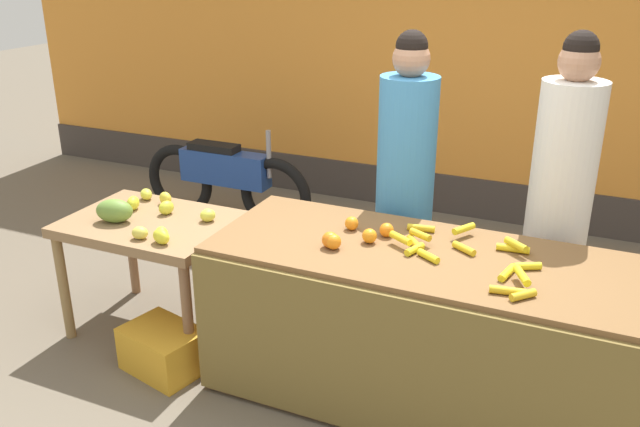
% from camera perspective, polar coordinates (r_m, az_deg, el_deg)
% --- Properties ---
extents(ground_plane, '(24.00, 24.00, 0.00)m').
position_cam_1_polar(ground_plane, '(3.88, 2.60, -13.71)').
color(ground_plane, '#665B4C').
extents(market_wall_back, '(9.31, 0.23, 3.47)m').
position_cam_1_polar(market_wall_back, '(5.87, 13.37, 15.88)').
color(market_wall_back, orange).
rests_on(market_wall_back, ground).
extents(fruit_stall_counter, '(2.16, 0.86, 0.84)m').
position_cam_1_polar(fruit_stall_counter, '(3.54, 8.49, -9.61)').
color(fruit_stall_counter, brown).
rests_on(fruit_stall_counter, ground).
extents(side_table_wooden, '(0.99, 0.73, 0.74)m').
position_cam_1_polar(side_table_wooden, '(4.14, -14.10, -1.77)').
color(side_table_wooden, olive).
rests_on(side_table_wooden, ground).
extents(banana_bunch_pile, '(0.77, 0.67, 0.07)m').
position_cam_1_polar(banana_bunch_pile, '(3.32, 12.52, -3.35)').
color(banana_bunch_pile, gold).
rests_on(banana_bunch_pile, fruit_stall_counter).
extents(orange_pile, '(0.29, 0.34, 0.08)m').
position_cam_1_polar(orange_pile, '(3.42, 2.75, -1.82)').
color(orange_pile, orange).
rests_on(orange_pile, fruit_stall_counter).
extents(mango_papaya_pile, '(0.68, 0.64, 0.14)m').
position_cam_1_polar(mango_papaya_pile, '(4.08, -15.22, 0.05)').
color(mango_papaya_pile, yellow).
rests_on(mango_papaya_pile, side_table_wooden).
extents(vendor_woman_blue_shirt, '(0.34, 0.34, 1.83)m').
position_cam_1_polar(vendor_woman_blue_shirt, '(4.00, 7.23, 2.23)').
color(vendor_woman_blue_shirt, '#33333D').
rests_on(vendor_woman_blue_shirt, ground).
extents(vendor_woman_white_shirt, '(0.34, 0.34, 1.87)m').
position_cam_1_polar(vendor_woman_white_shirt, '(3.88, 19.66, 0.79)').
color(vendor_woman_white_shirt, '#33333D').
rests_on(vendor_woman_white_shirt, ground).
extents(parked_motorcycle, '(1.60, 0.18, 0.88)m').
position_cam_1_polar(parked_motorcycle, '(5.78, -8.04, 2.91)').
color(parked_motorcycle, black).
rests_on(parked_motorcycle, ground).
extents(produce_crate, '(0.50, 0.42, 0.26)m').
position_cam_1_polar(produce_crate, '(3.97, -13.17, -11.20)').
color(produce_crate, gold).
rests_on(produce_crate, ground).
extents(produce_sack, '(0.45, 0.47, 0.44)m').
position_cam_1_polar(produce_sack, '(4.60, 0.11, -4.37)').
color(produce_sack, maroon).
rests_on(produce_sack, ground).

